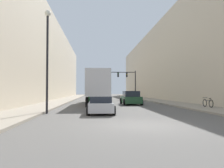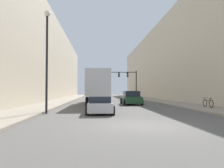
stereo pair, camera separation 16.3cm
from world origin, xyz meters
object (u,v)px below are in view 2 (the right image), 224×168
object	(u,v)px
sedan_car	(100,105)
traffic_signal_gantry	(126,79)
street_lamp	(47,48)
suv_car	(131,98)
semi_truck	(98,87)
parked_bicycle	(208,103)

from	to	relation	value
sedan_car	traffic_signal_gantry	xyz separation A→B (m)	(5.60, 26.77, 3.47)
sedan_car	traffic_signal_gantry	distance (m)	27.57
sedan_car	street_lamp	xyz separation A→B (m)	(-3.84, -0.10, 4.14)
suv_car	traffic_signal_gantry	bearing A→B (deg)	84.19
semi_truck	parked_bicycle	distance (m)	13.03
sedan_car	semi_truck	bearing A→B (deg)	90.57
sedan_car	parked_bicycle	distance (m)	10.31
semi_truck	sedan_car	bearing A→B (deg)	-89.43
semi_truck	suv_car	xyz separation A→B (m)	(4.00, -1.41, -1.40)
suv_car	street_lamp	size ratio (longest dim) A/B	0.60
sedan_car	street_lamp	distance (m)	5.65
semi_truck	suv_car	bearing A→B (deg)	-19.39
traffic_signal_gantry	sedan_car	bearing A→B (deg)	-101.82
semi_truck	traffic_signal_gantry	bearing A→B (deg)	69.73
parked_bicycle	street_lamp	bearing A→B (deg)	-167.00
semi_truck	suv_car	world-z (taller)	semi_truck
semi_truck	street_lamp	size ratio (longest dim) A/B	1.80
traffic_signal_gantry	parked_bicycle	xyz separation A→B (m)	(4.24, -23.71, -3.54)
traffic_signal_gantry	street_lamp	xyz separation A→B (m)	(-9.44, -26.87, 0.67)
semi_truck	parked_bicycle	bearing A→B (deg)	-39.58
traffic_signal_gantry	street_lamp	bearing A→B (deg)	-109.37
sedan_car	traffic_signal_gantry	size ratio (longest dim) A/B	0.60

